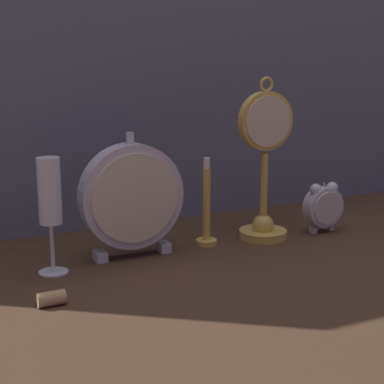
% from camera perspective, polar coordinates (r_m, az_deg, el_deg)
% --- Properties ---
extents(ground_plane, '(4.00, 4.00, 0.00)m').
position_cam_1_polar(ground_plane, '(1.13, 1.81, -6.66)').
color(ground_plane, '#422D1E').
extents(fabric_backdrop_drape, '(1.62, 0.01, 0.75)m').
position_cam_1_polar(fabric_backdrop_drape, '(1.36, -4.71, 12.76)').
color(fabric_backdrop_drape, slate).
rests_on(fabric_backdrop_drape, ground_plane).
extents(pocket_watch_on_stand, '(0.11, 0.10, 0.32)m').
position_cam_1_polar(pocket_watch_on_stand, '(1.26, 6.47, 1.79)').
color(pocket_watch_on_stand, gold).
rests_on(pocket_watch_on_stand, ground_plane).
extents(alarm_clock_twin_bell, '(0.08, 0.03, 0.10)m').
position_cam_1_polar(alarm_clock_twin_bell, '(1.34, 11.61, -1.13)').
color(alarm_clock_twin_bell, silver).
rests_on(alarm_clock_twin_bell, ground_plane).
extents(mantel_clock_silver, '(0.19, 0.04, 0.23)m').
position_cam_1_polar(mantel_clock_silver, '(1.15, -5.39, -0.44)').
color(mantel_clock_silver, silver).
rests_on(mantel_clock_silver, ground_plane).
extents(champagne_flute, '(0.05, 0.05, 0.20)m').
position_cam_1_polar(champagne_flute, '(1.08, -12.52, -0.69)').
color(champagne_flute, silver).
rests_on(champagne_flute, ground_plane).
extents(brass_candlestick, '(0.04, 0.04, 0.17)m').
position_cam_1_polar(brass_candlestick, '(1.23, 1.30, -2.06)').
color(brass_candlestick, gold).
rests_on(brass_candlestick, ground_plane).
extents(wine_cork, '(0.04, 0.02, 0.02)m').
position_cam_1_polar(wine_cork, '(0.98, -12.41, -9.23)').
color(wine_cork, tan).
rests_on(wine_cork, ground_plane).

